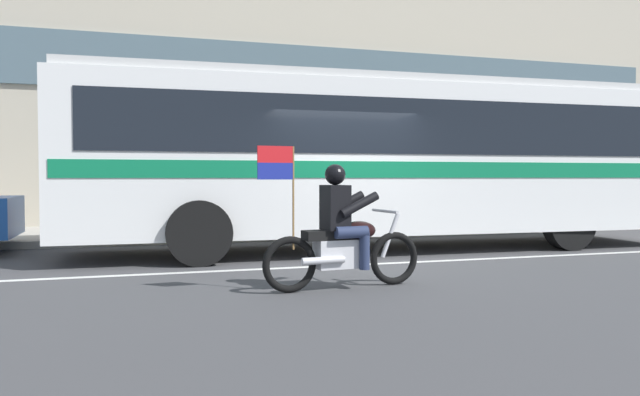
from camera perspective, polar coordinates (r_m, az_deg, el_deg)
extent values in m
plane|color=#3D3D3F|center=(10.22, 2.52, -5.89)|extent=(60.00, 60.00, 0.00)
cube|color=#A39E93|center=(15.08, -3.98, -3.04)|extent=(28.00, 3.80, 0.15)
cube|color=silver|center=(9.66, 3.72, -6.33)|extent=(26.60, 0.14, 0.01)
cube|color=#B2A893|center=(17.95, -5.78, 17.86)|extent=(28.00, 0.80, 12.61)
cube|color=#4C606B|center=(17.11, -5.46, 12.15)|extent=(25.76, 0.10, 1.40)
cube|color=white|center=(11.70, 6.36, 3.60)|extent=(12.02, 2.88, 2.70)
cube|color=black|center=(11.73, 6.37, 6.29)|extent=(11.07, 2.89, 0.96)
cube|color=#0F7247|center=(11.70, 6.35, 2.62)|extent=(11.79, 2.90, 0.28)
cube|color=silver|center=(11.82, 6.39, 10.45)|extent=(11.78, 2.74, 0.16)
cylinder|color=black|center=(9.65, -11.42, -3.29)|extent=(1.04, 0.30, 1.04)
cylinder|color=black|center=(12.45, 22.61, -2.21)|extent=(1.04, 0.30, 1.04)
torus|color=black|center=(7.92, 7.05, -5.70)|extent=(0.70, 0.16, 0.69)
torus|color=black|center=(7.31, -2.91, -6.33)|extent=(0.70, 0.16, 0.69)
cube|color=silver|center=(7.55, 1.93, -5.29)|extent=(0.66, 0.34, 0.36)
ellipsoid|color=black|center=(7.63, 3.64, -3.11)|extent=(0.51, 0.33, 0.24)
cube|color=black|center=(7.45, 0.53, -3.54)|extent=(0.58, 0.32, 0.12)
cylinder|color=silver|center=(7.86, 6.68, -3.56)|extent=(0.28, 0.08, 0.58)
cylinder|color=silver|center=(7.79, 6.18, -1.24)|extent=(0.10, 0.64, 0.04)
cylinder|color=silver|center=(7.29, 0.30, -5.95)|extent=(0.56, 0.15, 0.09)
cube|color=black|center=(7.47, 1.45, -0.91)|extent=(0.31, 0.39, 0.56)
sphere|color=black|center=(7.46, 1.45, 2.24)|extent=(0.26, 0.26, 0.26)
cylinder|color=#232D4C|center=(7.71, 1.84, -3.05)|extent=(0.43, 0.19, 0.15)
cylinder|color=#232D4C|center=(7.82, 3.04, -4.75)|extent=(0.13, 0.13, 0.46)
cylinder|color=#232D4C|center=(7.39, 3.01, -3.27)|extent=(0.43, 0.19, 0.15)
cylinder|color=#232D4C|center=(7.50, 4.25, -5.05)|extent=(0.13, 0.13, 0.46)
cylinder|color=black|center=(7.75, 2.46, -0.51)|extent=(0.53, 0.16, 0.32)
cylinder|color=black|center=(7.39, 3.78, -0.63)|extent=(0.53, 0.16, 0.32)
cylinder|color=olive|center=(7.26, -2.55, -0.01)|extent=(0.02, 0.02, 1.25)
cube|color=red|center=(7.18, -4.28, 4.16)|extent=(0.44, 0.06, 0.20)
cube|color=navy|center=(7.18, -4.28, 2.56)|extent=(0.44, 0.06, 0.20)
cylinder|color=red|center=(13.43, -23.76, -2.27)|extent=(0.22, 0.22, 0.58)
sphere|color=red|center=(13.41, -23.78, -0.73)|extent=(0.20, 0.20, 0.20)
cylinder|color=red|center=(13.29, -23.83, -2.19)|extent=(0.09, 0.10, 0.09)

